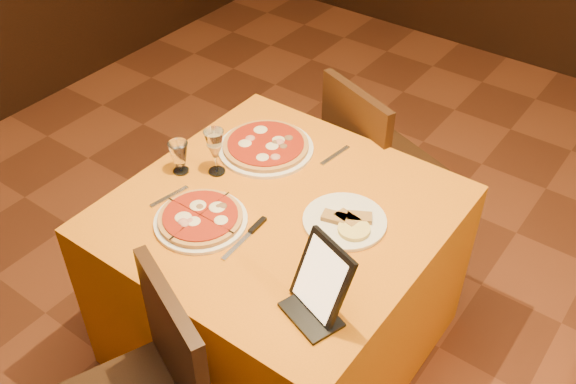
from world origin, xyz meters
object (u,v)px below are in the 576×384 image
Objects in this scene: main_table at (281,279)px; tablet at (322,278)px; chair_main_far at (384,164)px; pizza_near at (201,219)px; wine_glass at (215,152)px; water_glass at (179,158)px; pizza_far at (266,147)px.

main_table is 4.51× the size of tablet.
pizza_near is at bearing 100.56° from chair_main_far.
wine_glass is 1.46× the size of water_glass.
tablet reaches higher than pizza_far.
tablet is (0.54, -0.06, 0.10)m from pizza_near.
main_table is 0.57m from wine_glass.
pizza_near is at bearing -167.58° from tablet.
chair_main_far is 3.73× the size of tablet.
pizza_near is 1.70× the size of wine_glass.
chair_main_far reaches higher than water_glass.
main_table is 2.91× the size of pizza_far.
tablet is at bearing -15.96° from water_glass.
main_table is at bearing -3.76° from wine_glass.
wine_glass is (-0.06, -0.22, 0.08)m from pizza_far.
pizza_far is at bearing 136.15° from main_table.
chair_main_far is at bearing 127.60° from tablet.
main_table is 5.79× the size of wine_glass.
chair_main_far is 2.81× the size of pizza_near.
wine_glass is (-0.31, 0.02, 0.47)m from main_table.
wine_glass is at bearing 176.24° from main_table.
tablet reaches higher than pizza_near.
chair_main_far is 0.92m from wine_glass.
wine_glass reaches higher than chair_main_far.
tablet reaches higher than wine_glass.
water_glass is 0.83m from tablet.
wine_glass is 0.14m from water_glass.
pizza_near is (-0.17, -1.01, 0.31)m from chair_main_far.
pizza_near is at bearing -33.40° from water_glass.
wine_glass is 0.75m from tablet.
wine_glass is at bearing 174.65° from tablet.
main_table is 3.40× the size of pizza_near.
pizza_near is 0.31m from water_glass.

